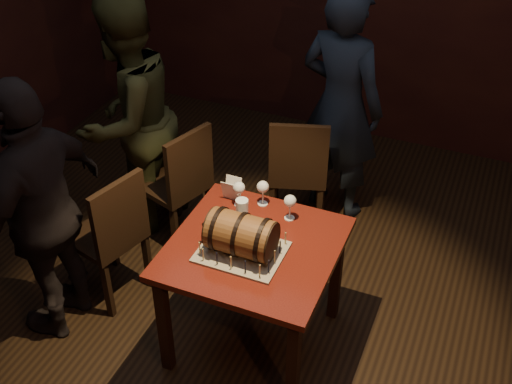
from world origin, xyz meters
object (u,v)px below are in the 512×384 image
at_px(pub_table, 254,261).
at_px(chair_left_front, 112,232).
at_px(wine_glass_right, 290,202).
at_px(pint_of_ale, 242,211).
at_px(person_left_rear, 128,119).
at_px(wine_glass_mid, 263,188).
at_px(chair_left_rear, 181,181).
at_px(chair_back, 298,169).
at_px(wine_glass_left, 239,189).
at_px(person_left_front, 44,213).
at_px(barrel_cake, 241,235).
at_px(person_back, 341,106).

distance_m(pub_table, chair_left_front, 0.96).
height_order(pub_table, wine_glass_right, wine_glass_right).
relative_size(pint_of_ale, person_left_rear, 0.09).
bearing_deg(chair_left_front, person_left_rear, 111.96).
bearing_deg(wine_glass_mid, pint_of_ale, -103.01).
bearing_deg(chair_left_rear, chair_back, 32.97).
relative_size(pub_table, wine_glass_right, 5.59).
distance_m(pint_of_ale, chair_back, 1.00).
xyz_separation_m(wine_glass_left, chair_back, (0.09, 0.82, -0.35)).
bearing_deg(chair_back, wine_glass_mid, -87.04).
distance_m(wine_glass_right, person_left_front, 1.38).
distance_m(pub_table, person_left_front, 1.21).
bearing_deg(barrel_cake, pint_of_ale, 112.96).
height_order(chair_back, person_back, person_back).
bearing_deg(person_left_front, chair_left_rear, 160.73).
distance_m(chair_left_rear, person_back, 1.24).
bearing_deg(chair_back, wine_glass_left, -95.98).
bearing_deg(chair_left_front, pint_of_ale, 10.22).
xyz_separation_m(wine_glass_right, pint_of_ale, (-0.24, -0.13, -0.05)).
bearing_deg(barrel_cake, wine_glass_right, 70.41).
bearing_deg(wine_glass_mid, person_left_front, -148.54).
bearing_deg(wine_glass_mid, chair_back, 92.96).
height_order(chair_left_front, person_back, person_back).
height_order(barrel_cake, person_left_rear, person_left_rear).
bearing_deg(chair_left_front, person_left_front, -123.79).
height_order(wine_glass_left, person_back, person_back).
bearing_deg(wine_glass_mid, pub_table, -75.03).
xyz_separation_m(barrel_cake, pint_of_ale, (-0.10, 0.25, -0.05)).
bearing_deg(chair_back, pint_of_ale, -90.40).
bearing_deg(pint_of_ale, chair_back, 89.60).
bearing_deg(pub_table, person_back, 88.60).
bearing_deg(wine_glass_right, person_back, 92.86).
xyz_separation_m(pub_table, person_left_rear, (-1.25, 0.75, 0.23)).
relative_size(barrel_cake, chair_left_rear, 0.44).
bearing_deg(wine_glass_left, wine_glass_mid, 26.27).
xyz_separation_m(wine_glass_right, person_back, (-0.06, 1.19, 0.01)).
xyz_separation_m(wine_glass_mid, pint_of_ale, (-0.05, -0.20, -0.04)).
bearing_deg(barrel_cake, person_left_front, -169.69).
bearing_deg(chair_left_front, wine_glass_mid, 21.86).
bearing_deg(chair_left_rear, wine_glass_mid, -22.82).
height_order(pub_table, wine_glass_left, wine_glass_left).
xyz_separation_m(barrel_cake, person_left_front, (-1.12, -0.20, -0.05)).
xyz_separation_m(pub_table, wine_glass_mid, (-0.10, 0.37, 0.23)).
xyz_separation_m(pub_table, wine_glass_left, (-0.22, 0.30, 0.23)).
relative_size(pub_table, pint_of_ale, 6.00).
distance_m(pint_of_ale, person_back, 1.33).
xyz_separation_m(pub_table, chair_back, (-0.14, 1.12, -0.12)).
bearing_deg(person_left_rear, wine_glass_left, 76.33).
xyz_separation_m(pub_table, pint_of_ale, (-0.14, 0.17, 0.18)).
height_order(pint_of_ale, chair_back, chair_back).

